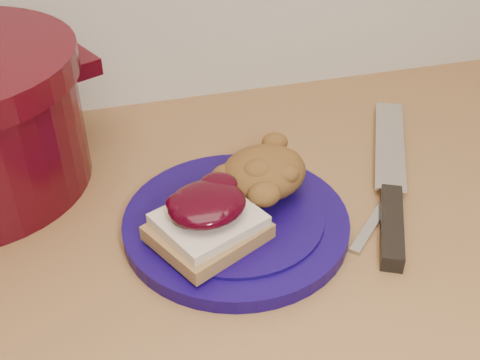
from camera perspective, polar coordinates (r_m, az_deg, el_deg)
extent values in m
cylinder|color=#100548|center=(0.66, -0.38, -4.08)|extent=(0.32, 0.32, 0.02)
cube|color=olive|center=(0.61, -3.07, -4.94)|extent=(0.13, 0.13, 0.02)
cube|color=beige|center=(0.61, -2.99, -3.78)|extent=(0.12, 0.12, 0.01)
ellipsoid|color=black|center=(0.60, -3.16, -2.27)|extent=(0.10, 0.10, 0.02)
ellipsoid|color=brown|center=(0.67, 2.25, 0.71)|extent=(0.12, 0.12, 0.05)
cube|color=black|center=(0.67, 14.18, -4.23)|extent=(0.08, 0.12, 0.02)
cube|color=silver|center=(0.81, 14.02, 3.45)|extent=(0.12, 0.20, 0.00)
cube|color=silver|center=(0.70, 13.04, -2.99)|extent=(0.12, 0.11, 0.00)
cube|color=#3B050D|center=(0.79, -15.23, 10.72)|extent=(0.06, 0.07, 0.02)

